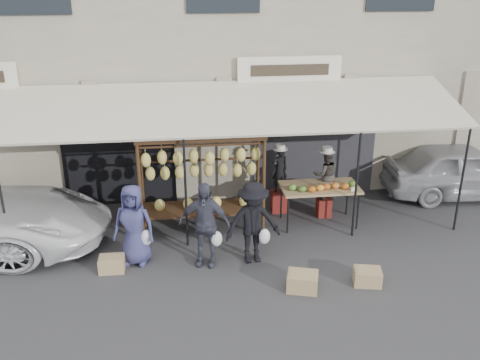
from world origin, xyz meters
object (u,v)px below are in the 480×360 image
at_px(banana_rack, 201,165).
at_px(crate_far, 112,264).
at_px(vendor_right, 326,175).
at_px(customer_right, 253,223).
at_px(crate_near_b, 367,277).
at_px(customer_left, 134,225).
at_px(customer_mid, 204,224).
at_px(produce_table, 321,188).
at_px(vendor_left, 280,170).
at_px(crate_near_a, 302,282).
at_px(sedan, 464,170).

height_order(banana_rack, crate_far, banana_rack).
distance_m(banana_rack, vendor_right, 2.90).
height_order(vendor_right, customer_right, customer_right).
bearing_deg(vendor_right, crate_near_b, 92.21).
relative_size(customer_left, customer_mid, 0.96).
bearing_deg(customer_right, produce_table, 32.11).
bearing_deg(vendor_left, crate_near_a, 72.54).
height_order(produce_table, vendor_right, vendor_right).
xyz_separation_m(vendor_right, crate_near_b, (0.04, -2.86, -0.86)).
distance_m(crate_near_a, crate_near_b, 1.21).
xyz_separation_m(produce_table, sedan, (3.93, 1.15, -0.21)).
bearing_deg(crate_near_a, crate_near_b, 1.80).
relative_size(vendor_right, customer_left, 0.72).
xyz_separation_m(vendor_right, customer_mid, (-2.83, -1.79, -0.17)).
bearing_deg(banana_rack, crate_near_b, -39.64).
height_order(vendor_left, customer_mid, customer_mid).
height_order(vendor_left, crate_far, vendor_left).
distance_m(crate_far, sedan, 8.71).
relative_size(crate_near_b, sedan, 0.12).
bearing_deg(customer_mid, vendor_left, 63.86).
distance_m(crate_near_b, crate_far, 4.75).
bearing_deg(customer_left, crate_near_a, -10.23).
height_order(produce_table, customer_right, customer_right).
bearing_deg(customer_left, crate_far, -135.55).
xyz_separation_m(vendor_left, vendor_right, (0.98, -0.38, -0.02)).
distance_m(crate_near_a, crate_far, 3.59).
xyz_separation_m(vendor_left, crate_far, (-3.62, -2.22, -0.89)).
distance_m(produce_table, customer_right, 2.18).
bearing_deg(crate_near_b, banana_rack, 140.36).
bearing_deg(crate_near_b, sedan, 44.31).
xyz_separation_m(customer_mid, crate_near_a, (1.66, -1.11, -0.68)).
height_order(produce_table, crate_near_b, produce_table).
bearing_deg(customer_mid, customer_left, -174.59).
bearing_deg(customer_right, customer_mid, 171.70).
relative_size(vendor_left, vendor_right, 0.92).
bearing_deg(produce_table, vendor_left, 132.98).
bearing_deg(vendor_left, vendor_right, 144.70).
relative_size(produce_table, customer_mid, 1.01).
xyz_separation_m(vendor_left, customer_right, (-0.93, -2.19, -0.20)).
height_order(vendor_right, sedan, vendor_right).
bearing_deg(customer_mid, sedan, 35.36).
xyz_separation_m(vendor_left, crate_near_a, (-0.19, -3.27, -0.87)).
bearing_deg(vendor_left, crate_near_b, 93.34).
xyz_separation_m(customer_mid, customer_right, (0.92, -0.02, -0.02)).
bearing_deg(crate_far, crate_near_b, -12.32).
relative_size(banana_rack, customer_right, 1.57).
relative_size(vendor_left, crate_near_b, 2.20).
bearing_deg(vendor_left, banana_rack, 11.64).
relative_size(crate_near_a, crate_far, 1.14).
bearing_deg(produce_table, sedan, 16.35).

